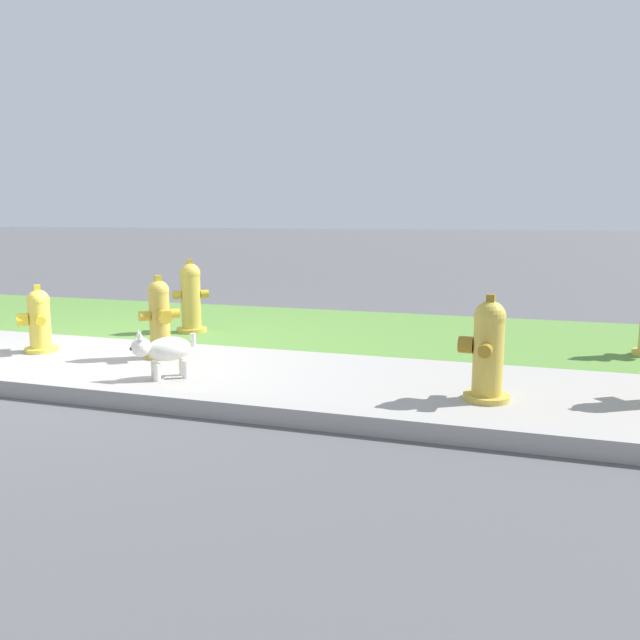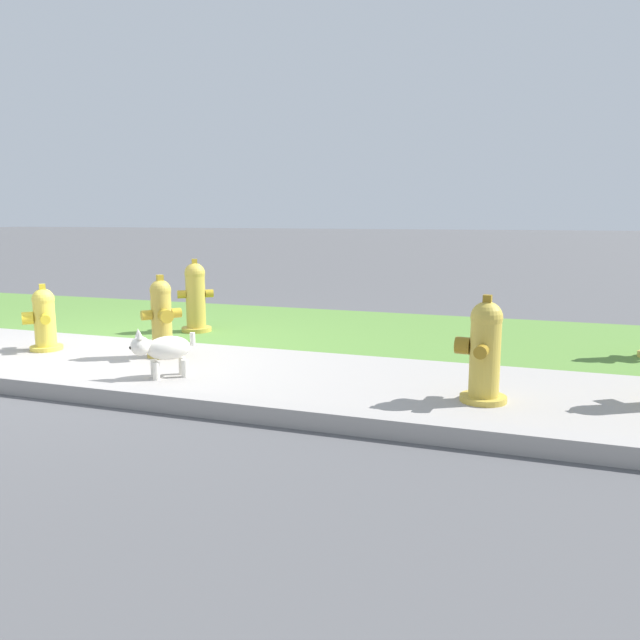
{
  "view_description": "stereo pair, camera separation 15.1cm",
  "coord_description": "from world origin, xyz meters",
  "px_view_note": "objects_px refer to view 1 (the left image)",
  "views": [
    {
      "loc": [
        3.72,
        -4.57,
        1.29
      ],
      "look_at": [
        2.1,
        0.52,
        0.4
      ],
      "focal_mm": 35.0,
      "sensor_mm": 36.0,
      "label": 1
    },
    {
      "loc": [
        3.86,
        -4.52,
        1.29
      ],
      "look_at": [
        2.1,
        0.52,
        0.4
      ],
      "focal_mm": 35.0,
      "sensor_mm": 36.0,
      "label": 2
    }
  ],
  "objects_px": {
    "fire_hydrant_mid_block": "(160,319)",
    "fire_hydrant_far_end": "(191,297)",
    "fire_hydrant_near_corner": "(39,321)",
    "small_white_dog": "(164,350)",
    "fire_hydrant_at_driveway": "(488,351)"
  },
  "relations": [
    {
      "from": "fire_hydrant_mid_block",
      "to": "fire_hydrant_far_end",
      "type": "height_order",
      "value": "fire_hydrant_far_end"
    },
    {
      "from": "fire_hydrant_mid_block",
      "to": "fire_hydrant_far_end",
      "type": "relative_size",
      "value": 0.93
    },
    {
      "from": "fire_hydrant_mid_block",
      "to": "fire_hydrant_far_end",
      "type": "distance_m",
      "value": 1.33
    },
    {
      "from": "fire_hydrant_near_corner",
      "to": "fire_hydrant_mid_block",
      "type": "bearing_deg",
      "value": -129.95
    },
    {
      "from": "fire_hydrant_near_corner",
      "to": "small_white_dog",
      "type": "bearing_deg",
      "value": -153.15
    },
    {
      "from": "fire_hydrant_near_corner",
      "to": "small_white_dog",
      "type": "height_order",
      "value": "fire_hydrant_near_corner"
    },
    {
      "from": "fire_hydrant_far_end",
      "to": "fire_hydrant_near_corner",
      "type": "bearing_deg",
      "value": -157.44
    },
    {
      "from": "fire_hydrant_far_end",
      "to": "small_white_dog",
      "type": "relative_size",
      "value": 1.91
    },
    {
      "from": "fire_hydrant_mid_block",
      "to": "small_white_dog",
      "type": "bearing_deg",
      "value": 74.93
    },
    {
      "from": "fire_hydrant_near_corner",
      "to": "small_white_dog",
      "type": "xyz_separation_m",
      "value": [
        1.67,
        -0.53,
        -0.07
      ]
    },
    {
      "from": "fire_hydrant_far_end",
      "to": "fire_hydrant_at_driveway",
      "type": "xyz_separation_m",
      "value": [
        3.3,
        -1.75,
        -0.03
      ]
    },
    {
      "from": "fire_hydrant_at_driveway",
      "to": "small_white_dog",
      "type": "relative_size",
      "value": 1.77
    },
    {
      "from": "fire_hydrant_mid_block",
      "to": "fire_hydrant_near_corner",
      "type": "bearing_deg",
      "value": -43.05
    },
    {
      "from": "fire_hydrant_far_end",
      "to": "fire_hydrant_at_driveway",
      "type": "distance_m",
      "value": 3.73
    },
    {
      "from": "fire_hydrant_at_driveway",
      "to": "small_white_dog",
      "type": "distance_m",
      "value": 2.48
    }
  ]
}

